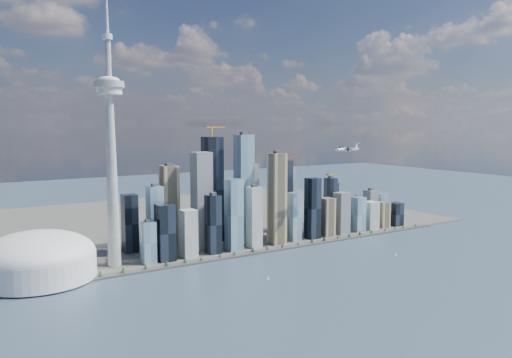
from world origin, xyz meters
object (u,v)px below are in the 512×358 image
dome_stadium (38,259)px  needle_tower (111,147)px  airplane (347,149)px  sailboat_west (268,278)px  sailboat_east (396,254)px

dome_stadium → needle_tower: bearing=4.1°
needle_tower → airplane: bearing=-12.6°
sailboat_west → airplane: bearing=20.3°
dome_stadium → sailboat_west: (352.85, -217.44, -36.68)m
airplane → sailboat_east: airplane is taller
sailboat_west → sailboat_east: sailboat_east is taller
dome_stadium → sailboat_west: bearing=-31.6°
sailboat_west → sailboat_east: 321.21m
sailboat_west → sailboat_east: size_ratio=0.97×
airplane → sailboat_west: size_ratio=8.74×
dome_stadium → sailboat_west: dome_stadium is taller
sailboat_west → sailboat_east: (321.11, -7.81, 0.08)m
airplane → sailboat_east: 254.89m
dome_stadium → sailboat_west: 416.09m
sailboat_east → needle_tower: bearing=166.1°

